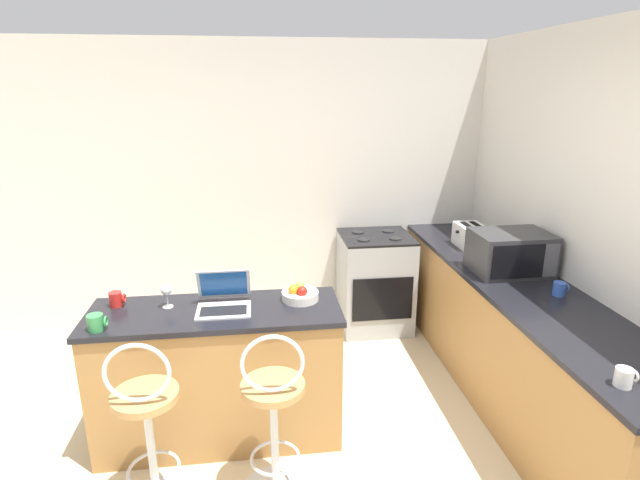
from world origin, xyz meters
name	(u,v)px	position (x,y,z in m)	size (l,w,h in m)	color
wall_back	(268,187)	(0.00, 2.58, 1.30)	(12.00, 0.06, 2.60)	silver
breakfast_bar	(219,374)	(-0.39, 0.82, 0.45)	(1.53, 0.55, 0.90)	#9E703D
counter_right	(512,338)	(1.69, 1.03, 0.45)	(0.67, 3.08, 0.90)	#9E703D
bar_stool_near	(148,431)	(-0.71, 0.26, 0.49)	(0.40, 0.40, 1.04)	silver
bar_stool_far	(274,421)	(-0.06, 0.26, 0.49)	(0.40, 0.40, 1.04)	silver
laptop	(224,298)	(-0.33, 0.85, 0.96)	(0.32, 0.30, 0.23)	#B7BABF
microwave	(511,252)	(1.70, 1.20, 1.05)	(0.53, 0.40, 0.30)	#2D2D30
toaster	(470,236)	(1.66, 1.82, 1.00)	(0.23, 0.28, 0.19)	silver
stove_range	(375,282)	(0.96, 2.23, 0.45)	(0.63, 0.61, 0.91)	#9EA3A8
mug_blue	(560,289)	(1.81, 0.75, 0.95)	(0.10, 0.08, 0.09)	#2D51AD
mug_red	(116,299)	(-0.99, 0.95, 0.95)	(0.10, 0.08, 0.09)	red
wine_glass_short	(166,291)	(-0.68, 0.90, 1.01)	(0.07, 0.07, 0.15)	silver
mug_white	(624,377)	(1.50, -0.24, 0.94)	(0.10, 0.08, 0.09)	white
mug_green	(96,323)	(-1.02, 0.64, 0.95)	(0.11, 0.09, 0.09)	#338447
fruit_bowl	(300,294)	(0.14, 0.90, 0.94)	(0.23, 0.23, 0.11)	silver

